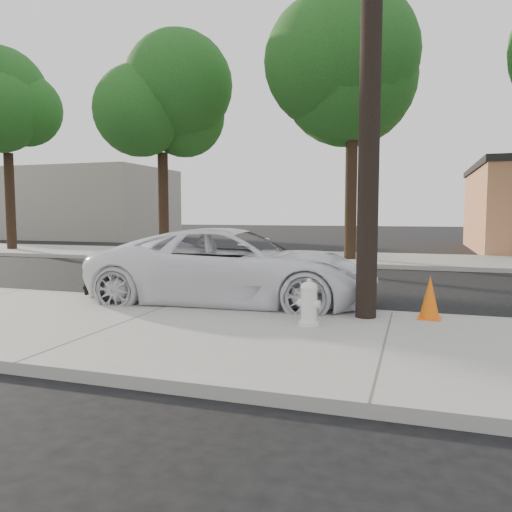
# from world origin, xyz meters

# --- Properties ---
(ground) EXTENTS (120.00, 120.00, 0.00)m
(ground) POSITION_xyz_m (0.00, 0.00, 0.00)
(ground) COLOR black
(ground) RESTS_ON ground
(near_sidewalk) EXTENTS (90.00, 4.40, 0.15)m
(near_sidewalk) POSITION_xyz_m (0.00, -4.30, 0.07)
(near_sidewalk) COLOR gray
(near_sidewalk) RESTS_ON ground
(far_sidewalk) EXTENTS (90.00, 5.00, 0.15)m
(far_sidewalk) POSITION_xyz_m (0.00, 8.50, 0.07)
(far_sidewalk) COLOR gray
(far_sidewalk) RESTS_ON ground
(curb_near) EXTENTS (90.00, 0.12, 0.16)m
(curb_near) POSITION_xyz_m (0.00, -2.10, 0.07)
(curb_near) COLOR #9E9B93
(curb_near) RESTS_ON ground
(building_far) EXTENTS (14.00, 8.00, 5.00)m
(building_far) POSITION_xyz_m (-20.00, 20.00, 2.50)
(building_far) COLOR gray
(building_far) RESTS_ON ground
(utility_pole) EXTENTS (1.40, 0.34, 9.00)m
(utility_pole) POSITION_xyz_m (3.60, -2.70, 4.70)
(utility_pole) COLOR black
(utility_pole) RESTS_ON near_sidewalk
(tree_a) EXTENTS (4.65, 4.50, 9.00)m
(tree_a) POSITION_xyz_m (-13.80, 7.85, 6.53)
(tree_a) COLOR black
(tree_a) RESTS_ON far_sidewalk
(tree_b) EXTENTS (4.34, 4.20, 8.45)m
(tree_b) POSITION_xyz_m (-5.81, 8.06, 6.15)
(tree_b) COLOR black
(tree_b) RESTS_ON far_sidewalk
(tree_c) EXTENTS (4.96, 4.80, 9.55)m
(tree_c) POSITION_xyz_m (2.22, 7.64, 6.91)
(tree_c) COLOR black
(tree_c) RESTS_ON far_sidewalk
(police_cruiser) EXTENTS (5.80, 2.98, 1.56)m
(police_cruiser) POSITION_xyz_m (0.92, -1.69, 0.78)
(police_cruiser) COLOR white
(police_cruiser) RESTS_ON ground
(fire_hydrant) EXTENTS (0.36, 0.33, 0.67)m
(fire_hydrant) POSITION_xyz_m (2.83, -3.57, 0.48)
(fire_hydrant) COLOR white
(fire_hydrant) RESTS_ON near_sidewalk
(traffic_cone) EXTENTS (0.40, 0.40, 0.71)m
(traffic_cone) POSITION_xyz_m (4.60, -2.50, 0.49)
(traffic_cone) COLOR orange
(traffic_cone) RESTS_ON near_sidewalk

